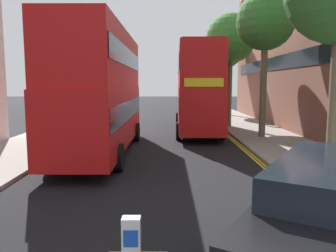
# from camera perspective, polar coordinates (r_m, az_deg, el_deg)

# --- Properties ---
(sidewalk_right) EXTENTS (4.00, 80.00, 0.14)m
(sidewalk_right) POSITION_cam_1_polar(r_m,az_deg,el_deg) (17.53, 20.13, -3.61)
(sidewalk_right) COLOR gray
(sidewalk_right) RESTS_ON ground
(sidewalk_left) EXTENTS (4.00, 80.00, 0.14)m
(sidewalk_left) POSITION_cam_1_polar(r_m,az_deg,el_deg) (17.94, -22.93, -3.51)
(sidewalk_left) COLOR gray
(sidewalk_left) RESTS_ON ground
(kerb_line_outer) EXTENTS (0.10, 56.00, 0.01)m
(kerb_line_outer) POSITION_cam_1_polar(r_m,az_deg,el_deg) (15.05, 15.14, -5.40)
(kerb_line_outer) COLOR yellow
(kerb_line_outer) RESTS_ON ground
(kerb_line_inner) EXTENTS (0.10, 56.00, 0.01)m
(kerb_line_inner) POSITION_cam_1_polar(r_m,az_deg,el_deg) (15.01, 14.55, -5.41)
(kerb_line_inner) COLOR yellow
(kerb_line_inner) RESTS_ON ground
(double_decker_bus_away) EXTENTS (2.83, 10.82, 5.64)m
(double_decker_bus_away) POSITION_cam_1_polar(r_m,az_deg,el_deg) (15.72, -10.95, 6.36)
(double_decker_bus_away) COLOR red
(double_decker_bus_away) RESTS_ON ground
(double_decker_bus_oncoming) EXTENTS (2.97, 10.86, 5.64)m
(double_decker_bus_oncoming) POSITION_cam_1_polar(r_m,az_deg,el_deg) (22.60, 5.23, 6.63)
(double_decker_bus_oncoming) COLOR red
(double_decker_bus_oncoming) RESTS_ON ground
(pedestrian_far) EXTENTS (0.34, 0.22, 1.62)m
(pedestrian_far) POSITION_cam_1_polar(r_m,az_deg,el_deg) (26.33, 16.05, 1.99)
(pedestrian_far) COLOR #2D2D38
(pedestrian_far) RESTS_ON sidewalk_right
(street_tree_near) EXTENTS (3.53, 3.53, 8.11)m
(street_tree_near) POSITION_cam_1_polar(r_m,az_deg,el_deg) (25.24, 10.91, 14.34)
(street_tree_near) COLOR #6B6047
(street_tree_near) RESTS_ON sidewalk_right
(street_tree_far) EXTENTS (4.11, 4.11, 8.75)m
(street_tree_far) POSITION_cam_1_polar(r_m,az_deg,el_deg) (35.68, 9.68, 12.76)
(street_tree_far) COLOR #6B6047
(street_tree_far) RESTS_ON sidewalk_right
(street_tree_distant) EXTENTS (3.29, 3.29, 8.26)m
(street_tree_distant) POSITION_cam_1_polar(r_m,az_deg,el_deg) (20.63, 16.51, 16.51)
(street_tree_distant) COLOR #6B6047
(street_tree_distant) RESTS_ON sidewalk_right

